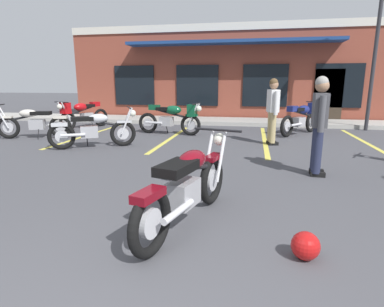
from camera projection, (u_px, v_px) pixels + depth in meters
name	position (u px, v px, depth m)	size (l,w,h in m)	color
ground_plane	(189.00, 182.00, 5.06)	(80.00, 80.00, 0.00)	#47474C
sidewalk_kerb	(228.00, 121.00, 12.45)	(22.00, 1.80, 0.14)	#A8A59E
brick_storefront_building	(235.00, 75.00, 15.83)	(14.09, 6.89, 3.93)	brown
painted_stall_lines	(218.00, 138.00, 9.02)	(8.06, 4.80, 0.01)	#DBCC4C
motorcycle_foreground_classic	(188.00, 185.00, 3.46)	(0.88, 2.07, 0.98)	black
motorcycle_red_sportbike	(82.00, 114.00, 10.75)	(1.01, 2.03, 0.98)	black
motorcycle_black_cruiser	(94.00, 129.00, 7.63)	(1.91, 1.27, 0.98)	black
motorcycle_blue_standard	(33.00, 122.00, 8.94)	(2.06, 0.95, 0.98)	black
motorcycle_green_cafe_racer	(302.00, 117.00, 9.65)	(1.49, 1.79, 0.98)	black
motorcycle_orange_scrambler	(172.00, 117.00, 9.59)	(2.10, 0.74, 0.98)	black
person_in_black_shirt	(273.00, 108.00, 7.91)	(0.35, 0.61, 1.68)	black
person_in_shorts_foreground	(319.00, 120.00, 5.24)	(0.29, 0.60, 1.68)	black
helmet_on_pavement	(305.00, 246.00, 2.82)	(0.26, 0.26, 0.26)	#B71414
parking_lot_lamp_post	(379.00, 29.00, 9.72)	(0.24, 0.76, 4.93)	#2D2D33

